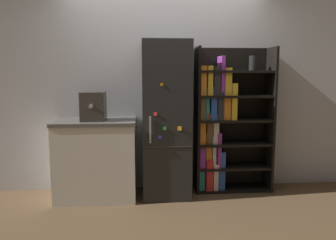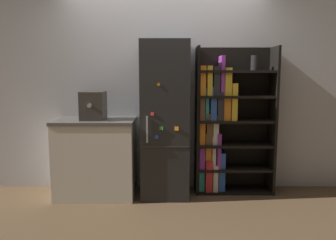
% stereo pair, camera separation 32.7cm
% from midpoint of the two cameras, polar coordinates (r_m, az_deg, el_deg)
% --- Properties ---
extents(ground_plane, '(16.00, 16.00, 0.00)m').
position_cam_midpoint_polar(ground_plane, '(4.00, 2.05, -13.61)').
color(ground_plane, brown).
extents(wall_back, '(8.00, 0.05, 2.60)m').
position_cam_midpoint_polar(wall_back, '(4.20, 1.93, 5.60)').
color(wall_back, silver).
rests_on(wall_back, ground_plane).
extents(refrigerator, '(0.56, 0.59, 1.86)m').
position_cam_midpoint_polar(refrigerator, '(3.93, 2.04, 0.02)').
color(refrigerator, black).
rests_on(refrigerator, ground_plane).
extents(bookshelf, '(0.96, 0.35, 1.80)m').
position_cam_midpoint_polar(bookshelf, '(4.16, 12.12, -0.69)').
color(bookshelf, black).
rests_on(bookshelf, ground_plane).
extents(kitchen_counter, '(0.94, 0.62, 0.94)m').
position_cam_midpoint_polar(kitchen_counter, '(4.06, -9.91, -6.45)').
color(kitchen_counter, silver).
rests_on(kitchen_counter, ground_plane).
extents(espresso_machine, '(0.27, 0.36, 0.33)m').
position_cam_midpoint_polar(espresso_machine, '(3.93, -10.39, 2.48)').
color(espresso_machine, '#38332D').
rests_on(espresso_machine, kitchen_counter).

